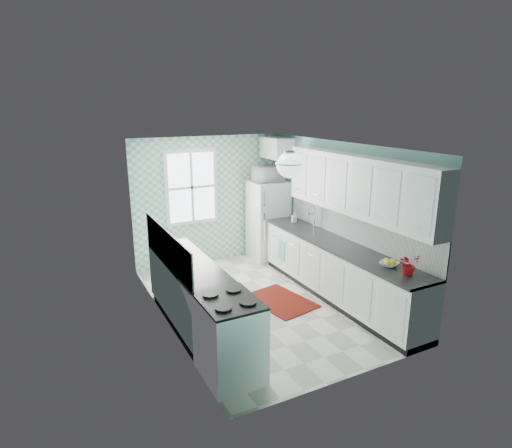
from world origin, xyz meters
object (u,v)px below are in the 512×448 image
stove (230,337)px  potted_plant (409,264)px  sink (306,229)px  ceiling_light (290,165)px  fridge (268,220)px  microwave (268,173)px  fruit_bowl (389,264)px

stove → potted_plant: 2.49m
potted_plant → sink: bearing=89.9°
ceiling_light → sink: 2.28m
fridge → microwave: microwave is taller
fruit_bowl → microwave: 3.38m
fridge → potted_plant: 3.63m
ceiling_light → fruit_bowl: (1.20, -0.70, -1.35)m
fridge → ceiling_light: bearing=-117.2°
microwave → fridge: bearing=57.4°
microwave → stove: bearing=58.1°
stove → potted_plant: potted_plant is taller
ceiling_light → fridge: size_ratio=0.22×
ceiling_light → potted_plant: (1.20, -1.04, -1.24)m
fridge → fruit_bowl: (0.09, -3.28, 0.17)m
sink → fruit_bowl: size_ratio=2.15×
stove → microwave: (2.31, 3.29, 1.26)m
ceiling_light → fruit_bowl: 1.94m
fridge → potted_plant: bearing=-92.5°
fridge → potted_plant: fridge is taller
potted_plant → fridge: bearing=91.4°
fridge → microwave: bearing=50.3°
stove → potted_plant: size_ratio=3.29×
fridge → stove: fridge is taller
sink → microwave: microwave is taller
fridge → stove: bearing=-129.0°
stove → potted_plant: (2.40, -0.34, 0.58)m
stove → microwave: size_ratio=1.68×
stove → fruit_bowl: 2.44m
stove → sink: (2.40, 2.05, 0.43)m
fridge → stove: 4.03m
fridge → sink: 1.25m
fruit_bowl → potted_plant: potted_plant is taller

